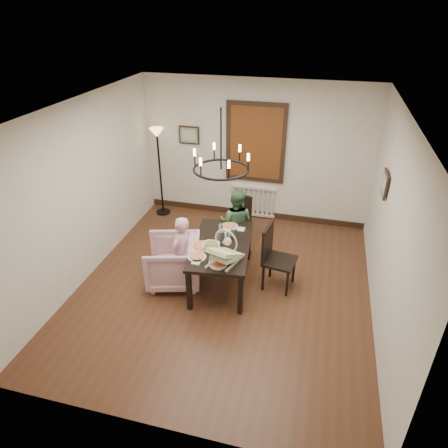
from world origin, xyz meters
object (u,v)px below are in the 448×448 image
at_px(dining_table, 221,248).
at_px(baby_bouncer, 225,252).
at_px(chair_far, 237,220).
at_px(seated_man, 236,228).
at_px(armchair, 173,262).
at_px(chair_right, 280,258).
at_px(elderly_woman, 182,258).
at_px(floor_lamp, 160,174).
at_px(drinking_glass, 218,239).

xyz_separation_m(dining_table, baby_bouncer, (0.18, -0.46, 0.26)).
bearing_deg(chair_far, seated_man, -61.42).
distance_m(dining_table, chair_far, 1.29).
relative_size(dining_table, chair_far, 1.81).
height_order(armchair, baby_bouncer, baby_bouncer).
bearing_deg(baby_bouncer, chair_right, 57.45).
distance_m(armchair, baby_bouncer, 1.09).
bearing_deg(chair_far, chair_right, -32.29).
xyz_separation_m(elderly_woman, seated_man, (0.61, 1.11, 0.01)).
relative_size(armchair, baby_bouncer, 1.57).
height_order(chair_far, floor_lamp, floor_lamp).
relative_size(chair_right, baby_bouncer, 1.98).
relative_size(seated_man, floor_lamp, 0.57).
relative_size(chair_far, drinking_glass, 5.97).
bearing_deg(seated_man, floor_lamp, -29.62).
xyz_separation_m(chair_right, floor_lamp, (-2.73, 1.90, 0.36)).
distance_m(armchair, floor_lamp, 2.51).
bearing_deg(chair_far, floor_lamp, 176.07).
bearing_deg(elderly_woman, floor_lamp, -135.74).
bearing_deg(chair_right, floor_lamp, 64.04).
height_order(chair_right, seated_man, chair_right).
height_order(chair_right, elderly_woman, chair_right).
xyz_separation_m(chair_far, seated_man, (0.07, -0.40, 0.06)).
relative_size(chair_right, floor_lamp, 0.59).
distance_m(chair_far, drinking_glass, 1.31).
distance_m(armchair, seated_man, 1.33).
bearing_deg(floor_lamp, chair_right, -34.83).
height_order(drinking_glass, floor_lamp, floor_lamp).
height_order(dining_table, seated_man, seated_man).
distance_m(chair_far, seated_man, 0.41).
bearing_deg(chair_right, armchair, 109.48).
xyz_separation_m(dining_table, drinking_glass, (-0.06, 0.02, 0.16)).
distance_m(dining_table, chair_right, 0.92).
distance_m(chair_right, floor_lamp, 3.34).
xyz_separation_m(chair_right, baby_bouncer, (-0.72, -0.58, 0.36)).
xyz_separation_m(armchair, baby_bouncer, (0.92, -0.27, 0.52)).
distance_m(baby_bouncer, floor_lamp, 3.19).
distance_m(armchair, drinking_glass, 0.83).
height_order(armchair, floor_lamp, floor_lamp).
bearing_deg(drinking_glass, elderly_woman, -154.41).
relative_size(chair_far, seated_man, 0.88).
bearing_deg(drinking_glass, armchair, -163.40).
relative_size(chair_right, elderly_woman, 1.06).
height_order(armchair, elderly_woman, elderly_woman).
xyz_separation_m(armchair, elderly_woman, (0.17, -0.04, 0.12)).
height_order(chair_far, armchair, chair_far).
relative_size(armchair, elderly_woman, 0.84).
bearing_deg(drinking_glass, floor_lamp, 131.41).
distance_m(dining_table, elderly_woman, 0.64).
height_order(baby_bouncer, drinking_glass, baby_bouncer).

